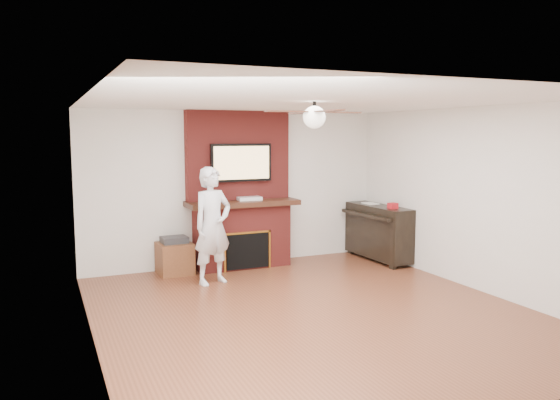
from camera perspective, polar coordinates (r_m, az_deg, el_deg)
name	(u,v)px	position (r m, az deg, el deg)	size (l,w,h in m)	color
room_shell	(314,209)	(6.42, 3.54, -0.95)	(5.36, 5.86, 2.86)	#5A2C1A
fireplace	(241,205)	(8.78, -4.14, -0.54)	(1.78, 0.64, 2.50)	maroon
tv	(241,163)	(8.67, -4.08, 3.92)	(1.00, 0.08, 0.60)	black
ceiling_fan	(314,116)	(6.37, 3.61, 8.73)	(1.21, 1.21, 0.31)	black
person	(213,226)	(7.80, -7.06, -2.69)	(0.61, 0.41, 1.67)	silver
side_table	(175,257)	(8.54, -10.95, -5.83)	(0.52, 0.52, 0.58)	brown
piano	(378,231)	(9.39, 10.23, -3.20)	(0.58, 1.44, 1.02)	black
cable_box	(249,199)	(8.71, -3.22, 0.16)	(0.38, 0.21, 0.05)	silver
candle_orange	(234,266)	(8.69, -4.81, -6.88)	(0.06, 0.06, 0.12)	#F4461C
candle_green	(244,267)	(8.71, -3.83, -6.95)	(0.07, 0.07, 0.09)	#317B33
candle_cream	(252,265)	(8.77, -2.95, -6.83)	(0.07, 0.07, 0.10)	beige
candle_blue	(253,266)	(8.77, -2.79, -6.91)	(0.06, 0.06, 0.07)	#3762A6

